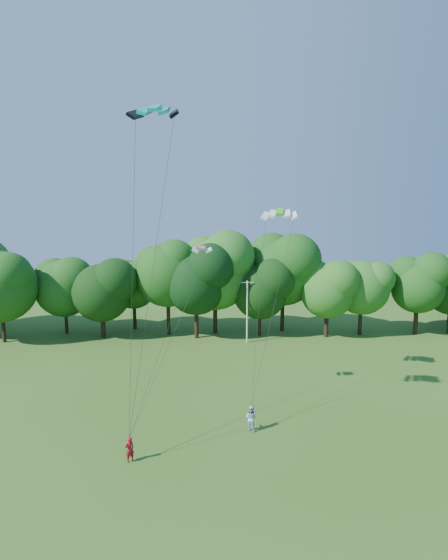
{
  "coord_description": "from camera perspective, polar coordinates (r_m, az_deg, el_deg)",
  "views": [
    {
      "loc": [
        0.83,
        -17.92,
        15.1
      ],
      "look_at": [
        2.48,
        13.0,
        10.29
      ],
      "focal_mm": 28.0,
      "sensor_mm": 36.0,
      "label": 1
    }
  ],
  "objects": [
    {
      "name": "kite_green",
      "position": [
        36.0,
        7.3,
        8.84
      ],
      "size": [
        3.09,
        1.99,
        0.66
      ],
      "rotation": [
        0.0,
        0.0,
        -0.27
      ],
      "color": "green",
      "rests_on": "ground"
    },
    {
      "name": "kite_flyer_right",
      "position": [
        32.0,
        3.57,
        -17.52
      ],
      "size": [
        1.12,
        1.06,
        1.81
      ],
      "primitive_type": "imported",
      "rotation": [
        0.0,
        0.0,
        2.54
      ],
      "color": "#A8CFEA",
      "rests_on": "ground"
    },
    {
      "name": "kite_pink",
      "position": [
        33.08,
        -2.9,
        4.22
      ],
      "size": [
        1.54,
        0.76,
        0.25
      ],
      "rotation": [
        0.0,
        0.0,
        0.01
      ],
      "color": "#FF4684",
      "rests_on": "ground"
    },
    {
      "name": "kite_flyer_left",
      "position": [
        29.12,
        -12.24,
        -20.8
      ],
      "size": [
        0.7,
        0.65,
        1.6
      ],
      "primitive_type": "imported",
      "rotation": [
        0.0,
        0.0,
        3.75
      ],
      "color": "maroon",
      "rests_on": "ground"
    },
    {
      "name": "ground",
      "position": [
        23.45,
        -5.11,
        -31.3
      ],
      "size": [
        160.0,
        160.0,
        0.0
      ],
      "primitive_type": "plane",
      "color": "#315717",
      "rests_on": "ground"
    },
    {
      "name": "kite_teal",
      "position": [
        28.05,
        -9.06,
        21.32
      ],
      "size": [
        3.12,
        1.77,
        0.67
      ],
      "rotation": [
        0.0,
        0.0,
        -0.17
      ],
      "color": "#05AA9A",
      "rests_on": "ground"
    },
    {
      "name": "tree_back_center",
      "position": [
        52.13,
        -3.67,
        0.1
      ],
      "size": [
        7.94,
        7.94,
        11.55
      ],
      "color": "#301D12",
      "rests_on": "ground"
    },
    {
      "name": "utility_pole",
      "position": [
        50.78,
        3.04,
        -4.05
      ],
      "size": [
        1.47,
        0.23,
        7.34
      ],
      "rotation": [
        0.0,
        0.0,
        0.11
      ],
      "color": "silver",
      "rests_on": "ground"
    }
  ]
}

